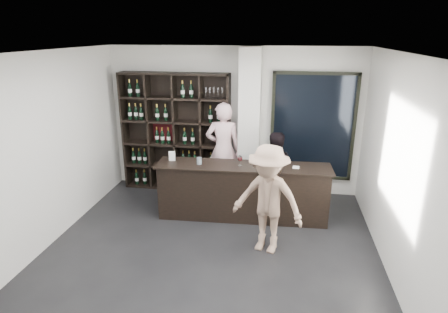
% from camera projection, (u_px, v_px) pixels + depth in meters
% --- Properties ---
extents(floor, '(5.00, 5.50, 0.01)m').
position_uv_depth(floor, '(207.00, 262.00, 5.38)').
color(floor, black).
rests_on(floor, ground).
extents(wine_shelf, '(2.20, 0.35, 2.40)m').
position_uv_depth(wine_shelf, '(176.00, 133.00, 7.58)').
color(wine_shelf, black).
rests_on(wine_shelf, floor).
extents(structural_column, '(0.40, 0.40, 2.90)m').
position_uv_depth(structural_column, '(249.00, 125.00, 7.18)').
color(structural_column, silver).
rests_on(structural_column, floor).
extents(glass_panel, '(1.60, 0.08, 2.10)m').
position_uv_depth(glass_panel, '(312.00, 127.00, 7.22)').
color(glass_panel, black).
rests_on(glass_panel, floor).
extents(tasting_counter, '(2.99, 0.63, 0.98)m').
position_uv_depth(tasting_counter, '(243.00, 192.00, 6.54)').
color(tasting_counter, black).
rests_on(tasting_counter, floor).
extents(taster_pink, '(0.73, 0.52, 1.88)m').
position_uv_depth(taster_pink, '(223.00, 150.00, 7.35)').
color(taster_pink, beige).
rests_on(taster_pink, floor).
extents(taster_black, '(0.89, 0.81, 1.49)m').
position_uv_depth(taster_black, '(273.00, 172.00, 6.75)').
color(taster_black, black).
rests_on(taster_black, floor).
extents(customer, '(1.21, 0.91, 1.66)m').
position_uv_depth(customer, '(268.00, 200.00, 5.44)').
color(customer, tan).
rests_on(customer, floor).
extents(wine_glass, '(0.09, 0.09, 0.20)m').
position_uv_depth(wine_glass, '(240.00, 160.00, 6.33)').
color(wine_glass, white).
rests_on(wine_glass, tasting_counter).
extents(spit_cup, '(0.11, 0.11, 0.12)m').
position_uv_depth(spit_cup, '(199.00, 161.00, 6.42)').
color(spit_cup, '#ADC2CF').
rests_on(spit_cup, tasting_counter).
extents(napkin_stack, '(0.11, 0.11, 0.02)m').
position_uv_depth(napkin_stack, '(296.00, 167.00, 6.26)').
color(napkin_stack, white).
rests_on(napkin_stack, tasting_counter).
extents(card_stand, '(0.12, 0.08, 0.16)m').
position_uv_depth(card_stand, '(172.00, 156.00, 6.60)').
color(card_stand, white).
rests_on(card_stand, tasting_counter).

